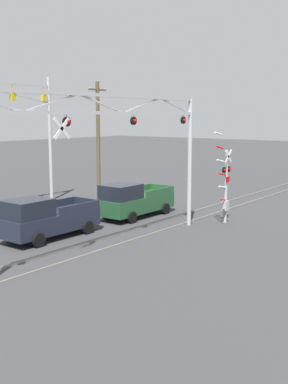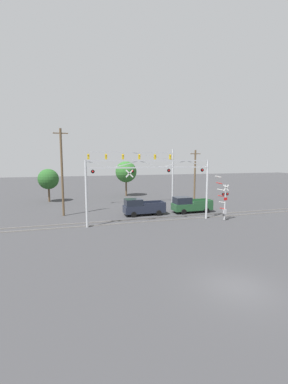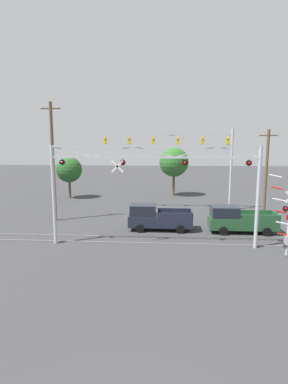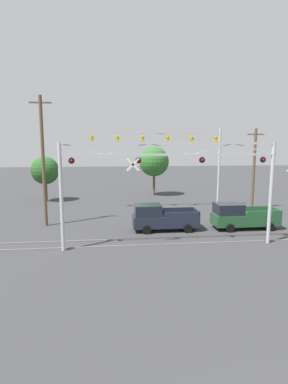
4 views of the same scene
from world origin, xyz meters
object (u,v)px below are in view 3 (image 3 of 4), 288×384
at_px(crossing_signal_mast, 287,225).
at_px(crossing_gantry, 153,176).
at_px(pickup_truck_lead, 157,218).
at_px(background_tree_beyond_span, 174,162).
at_px(utility_pole_left, 53,161).
at_px(pickup_truck_following, 238,220).
at_px(utility_pole_right, 266,171).
at_px(traffic_signal_span, 193,151).
at_px(background_tree_far_left_verge, 69,170).

bearing_deg(crossing_signal_mast, crossing_gantry, 170.28).
xyz_separation_m(pickup_truck_lead, background_tree_beyond_span, (1.91, 17.47, 3.68)).
bearing_deg(utility_pole_left, crossing_gantry, -34.60).
relative_size(crossing_gantry, utility_pole_left, 1.32).
height_order(pickup_truck_lead, background_tree_beyond_span, background_tree_beyond_span).
height_order(crossing_gantry, pickup_truck_following, crossing_gantry).
bearing_deg(utility_pole_right, crossing_signal_mast, -101.63).
bearing_deg(background_tree_beyond_span, utility_pole_right, -50.59).
bearing_deg(utility_pole_right, traffic_signal_span, 166.14).
height_order(pickup_truck_lead, background_tree_far_left_verge, background_tree_far_left_verge).
bearing_deg(pickup_truck_following, background_tree_far_left_verge, 141.87).
bearing_deg(crossing_gantry, utility_pole_right, 43.76).
bearing_deg(background_tree_far_left_verge, utility_pole_right, -19.11).
relative_size(crossing_signal_mast, utility_pole_right, 0.61).
distance_m(pickup_truck_following, background_tree_beyond_span, 18.71).
xyz_separation_m(crossing_signal_mast, utility_pole_left, (-18.07, 8.03, 3.54)).
xyz_separation_m(crossing_gantry, traffic_signal_span, (3.84, 12.35, 1.45)).
height_order(crossing_signal_mast, background_tree_far_left_verge, background_tree_far_left_verge).
bearing_deg(crossing_signal_mast, background_tree_beyond_span, 105.83).
xyz_separation_m(traffic_signal_span, pickup_truck_following, (2.97, -8.54, -5.39)).
bearing_deg(background_tree_beyond_span, pickup_truck_lead, -96.23).
xyz_separation_m(crossing_signal_mast, background_tree_far_left_verge, (-20.50, 20.00, 1.76)).
distance_m(pickup_truck_lead, utility_pole_right, 13.15).
xyz_separation_m(traffic_signal_span, utility_pole_left, (-13.35, -5.79, -0.81)).
distance_m(crossing_signal_mast, pickup_truck_lead, 10.13).
xyz_separation_m(crossing_signal_mast, pickup_truck_following, (-1.75, 5.28, -1.04)).
bearing_deg(crossing_signal_mast, utility_pole_left, 156.05).
bearing_deg(crossing_signal_mast, pickup_truck_following, 108.34).
relative_size(traffic_signal_span, utility_pole_right, 1.66).
bearing_deg(utility_pole_right, background_tree_far_left_verge, 160.89).
bearing_deg(traffic_signal_span, utility_pole_right, -13.86).
xyz_separation_m(utility_pole_left, background_tree_beyond_span, (11.55, 14.97, -0.90)).
relative_size(pickup_truck_following, background_tree_beyond_span, 0.80).
distance_m(traffic_signal_span, pickup_truck_following, 10.52).
bearing_deg(crossing_gantry, utility_pole_left, 145.40).
height_order(traffic_signal_span, pickup_truck_following, traffic_signal_span).
bearing_deg(pickup_truck_lead, crossing_signal_mast, -33.25).
bearing_deg(pickup_truck_following, crossing_signal_mast, -71.66).
relative_size(crossing_signal_mast, background_tree_beyond_span, 0.78).
distance_m(pickup_truck_following, background_tree_far_left_verge, 24.00).
distance_m(utility_pole_right, background_tree_beyond_span, 14.18).
bearing_deg(pickup_truck_following, crossing_gantry, -150.76).
distance_m(crossing_gantry, traffic_signal_span, 13.01).
relative_size(utility_pole_right, background_tree_far_left_verge, 1.55).
distance_m(crossing_gantry, utility_pole_right, 15.29).
xyz_separation_m(traffic_signal_span, background_tree_beyond_span, (-1.80, 9.18, -1.71)).
xyz_separation_m(pickup_truck_lead, utility_pole_left, (-9.64, 2.50, 4.58)).
relative_size(pickup_truck_lead, pickup_truck_following, 0.98).
xyz_separation_m(crossing_gantry, pickup_truck_lead, (0.13, 4.06, -3.94)).
height_order(utility_pole_right, background_tree_beyond_span, utility_pole_right).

